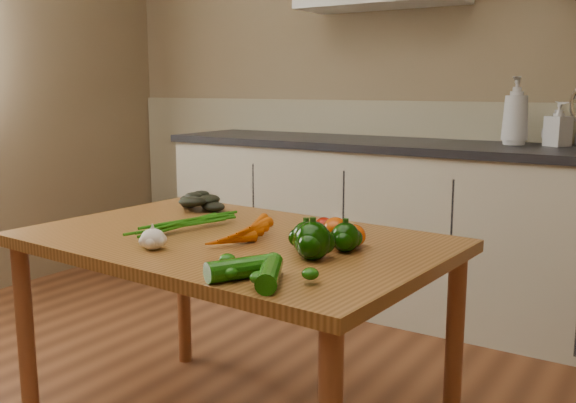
# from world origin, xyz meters

# --- Properties ---
(room) EXTENTS (4.04, 5.04, 2.64)m
(room) POSITION_xyz_m (0.00, 0.17, 1.25)
(room) COLOR brown
(room) RESTS_ON ground
(counter_run) EXTENTS (2.84, 0.64, 1.14)m
(counter_run) POSITION_xyz_m (0.21, 2.19, 0.46)
(counter_run) COLOR beige
(counter_run) RESTS_ON ground
(table) EXTENTS (1.37, 0.93, 0.71)m
(table) POSITION_xyz_m (0.18, 0.64, 0.63)
(table) COLOR #945D2B
(table) RESTS_ON ground
(soap_bottle_a) EXTENTS (0.13, 0.13, 0.33)m
(soap_bottle_a) POSITION_xyz_m (0.64, 2.29, 1.06)
(soap_bottle_a) COLOR silver
(soap_bottle_a) RESTS_ON counter_run
(soap_bottle_b) EXTENTS (0.13, 0.13, 0.21)m
(soap_bottle_b) POSITION_xyz_m (0.83, 2.31, 1.01)
(soap_bottle_b) COLOR silver
(soap_bottle_b) RESTS_ON counter_run
(soap_bottle_c) EXTENTS (0.18, 0.18, 0.17)m
(soap_bottle_c) POSITION_xyz_m (0.82, 2.35, 0.99)
(soap_bottle_c) COLOR silver
(soap_bottle_c) RESTS_ON counter_run
(carrot_bunch) EXTENTS (0.26, 0.20, 0.07)m
(carrot_bunch) POSITION_xyz_m (0.17, 0.62, 0.74)
(carrot_bunch) COLOR #CE5504
(carrot_bunch) RESTS_ON table
(leafy_greens) EXTENTS (0.19, 0.17, 0.09)m
(leafy_greens) POSITION_xyz_m (-0.20, 0.92, 0.76)
(leafy_greens) COLOR black
(leafy_greens) RESTS_ON table
(garlic_bulb) EXTENTS (0.07, 0.07, 0.06)m
(garlic_bulb) POSITION_xyz_m (0.09, 0.38, 0.74)
(garlic_bulb) COLOR white
(garlic_bulb) RESTS_ON table
(pepper_a) EXTENTS (0.08, 0.08, 0.08)m
(pepper_a) POSITION_xyz_m (0.47, 0.62, 0.75)
(pepper_a) COLOR black
(pepper_a) RESTS_ON table
(pepper_b) EXTENTS (0.08, 0.08, 0.08)m
(pepper_b) POSITION_xyz_m (0.57, 0.67, 0.75)
(pepper_b) COLOR black
(pepper_b) RESTS_ON table
(pepper_c) EXTENTS (0.10, 0.10, 0.10)m
(pepper_c) POSITION_xyz_m (0.53, 0.54, 0.76)
(pepper_c) COLOR black
(pepper_c) RESTS_ON table
(tomato_a) EXTENTS (0.06, 0.06, 0.06)m
(tomato_a) POSITION_xyz_m (0.42, 0.81, 0.74)
(tomato_a) COLOR #880E02
(tomato_a) RESTS_ON table
(tomato_b) EXTENTS (0.08, 0.08, 0.07)m
(tomato_b) POSITION_xyz_m (0.48, 0.77, 0.75)
(tomato_b) COLOR #C24204
(tomato_b) RESTS_ON table
(tomato_c) EXTENTS (0.08, 0.08, 0.07)m
(tomato_c) POSITION_xyz_m (0.56, 0.72, 0.74)
(tomato_c) COLOR #C24204
(tomato_c) RESTS_ON table
(zucchini_a) EXTENTS (0.14, 0.20, 0.05)m
(zucchini_a) POSITION_xyz_m (0.56, 0.30, 0.74)
(zucchini_a) COLOR #114C08
(zucchini_a) RESTS_ON table
(zucchini_b) EXTENTS (0.14, 0.19, 0.05)m
(zucchini_b) POSITION_xyz_m (0.48, 0.29, 0.74)
(zucchini_b) COLOR #114C08
(zucchini_b) RESTS_ON table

